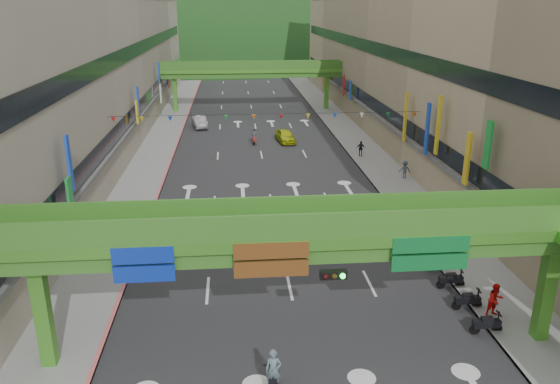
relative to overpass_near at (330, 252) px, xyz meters
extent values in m
cube|color=#28282B|center=(-0.93, 44.62, -5.20)|extent=(18.00, 140.00, 0.02)
cube|color=gray|center=(-11.93, 44.62, -5.13)|extent=(4.00, 140.00, 0.15)
cube|color=gray|center=(10.07, 44.62, -5.13)|extent=(4.00, 140.00, 0.15)
cube|color=#CC5959|center=(-10.03, 44.62, -5.12)|extent=(0.20, 140.00, 0.18)
cube|color=gray|center=(8.17, 44.62, -5.12)|extent=(0.20, 140.00, 0.18)
cube|color=#9E937F|center=(-19.93, 44.62, 4.29)|extent=(12.00, 95.00, 19.00)
cube|color=black|center=(-13.88, 44.62, -1.01)|extent=(0.08, 90.25, 1.40)
cube|color=black|center=(-13.88, 44.62, 4.99)|extent=(0.08, 90.25, 1.40)
cube|color=gray|center=(18.07, 44.62, 4.29)|extent=(12.00, 95.00, 19.00)
cube|color=black|center=(12.02, 44.62, -1.01)|extent=(0.08, 90.25, 1.40)
cube|color=black|center=(12.02, 44.62, 4.99)|extent=(0.08, 90.25, 1.40)
cube|color=#4C9E2D|center=(-0.93, 0.62, 0.54)|extent=(28.00, 2.20, 0.50)
cube|color=#387223|center=(-0.93, 0.62, -0.06)|extent=(28.00, 1.76, 0.70)
cube|color=#4C9E2D|center=(-11.93, 0.62, -2.81)|extent=(0.60, 0.60, 4.80)
cube|color=#4C9E2D|center=(10.07, 0.62, -2.81)|extent=(0.60, 0.60, 4.80)
cube|color=#387223|center=(-0.93, -0.42, 1.34)|extent=(28.00, 0.12, 1.10)
cube|color=#387223|center=(-0.93, 1.66, 1.34)|extent=(28.00, 0.12, 1.10)
cube|color=navy|center=(-7.43, -0.46, -0.06)|extent=(2.40, 0.12, 1.50)
cube|color=#593314|center=(-2.43, -0.46, -0.06)|extent=(3.00, 0.12, 1.50)
cube|color=#0C5926|center=(4.07, -0.46, -0.06)|extent=(3.20, 0.12, 1.50)
cube|color=black|center=(0.07, -0.61, -0.71)|extent=(1.10, 0.28, 0.35)
cube|color=#4C9E2D|center=(-0.93, 59.62, 0.54)|extent=(28.00, 2.20, 0.50)
cube|color=#387223|center=(-0.93, 59.62, -0.06)|extent=(28.00, 1.76, 0.70)
cube|color=#4C9E2D|center=(-11.93, 59.62, -2.81)|extent=(0.60, 0.60, 4.80)
cube|color=#4C9E2D|center=(10.07, 59.62, -2.81)|extent=(0.60, 0.60, 4.80)
cube|color=#387223|center=(-0.93, 58.58, 1.34)|extent=(28.00, 0.12, 1.10)
cube|color=#387223|center=(-0.93, 60.66, 1.34)|extent=(28.00, 0.12, 1.10)
ellipsoid|color=#1C4419|center=(-15.93, 154.62, -5.21)|extent=(168.00, 140.00, 112.00)
ellipsoid|color=#1C4419|center=(24.07, 174.62, -5.21)|extent=(208.00, 176.00, 128.00)
cylinder|color=black|center=(-0.93, 24.62, 0.99)|extent=(26.00, 0.03, 0.03)
cone|color=red|center=(-13.43, 24.62, 0.74)|extent=(0.36, 0.36, 0.40)
cone|color=gold|center=(-11.16, 24.62, 0.74)|extent=(0.36, 0.36, 0.40)
cone|color=#193FB2|center=(-8.89, 24.62, 0.74)|extent=(0.36, 0.36, 0.40)
cone|color=silver|center=(-6.61, 24.62, 0.74)|extent=(0.36, 0.36, 0.40)
cone|color=#198C33|center=(-4.34, 24.62, 0.74)|extent=(0.36, 0.36, 0.40)
cone|color=orange|center=(-2.07, 24.62, 0.74)|extent=(0.36, 0.36, 0.40)
cone|color=red|center=(0.20, 24.62, 0.74)|extent=(0.36, 0.36, 0.40)
cone|color=gold|center=(2.48, 24.62, 0.74)|extent=(0.36, 0.36, 0.40)
cone|color=#193FB2|center=(4.75, 24.62, 0.74)|extent=(0.36, 0.36, 0.40)
cone|color=silver|center=(7.02, 24.62, 0.74)|extent=(0.36, 0.36, 0.40)
cone|color=#198C33|center=(9.29, 24.62, 0.74)|extent=(0.36, 0.36, 0.40)
cone|color=orange|center=(11.57, 24.62, 0.74)|extent=(0.36, 0.36, 0.40)
cube|color=black|center=(-2.49, -2.14, -4.66)|extent=(0.59, 1.34, 0.35)
cube|color=black|center=(-2.49, -2.14, -4.41)|extent=(0.40, 0.60, 0.18)
cube|color=black|center=(-2.59, -1.60, -4.16)|extent=(0.55, 0.16, 0.06)
cylinder|color=black|center=(-2.59, -1.60, -4.96)|extent=(0.19, 0.51, 0.50)
imported|color=#4A5C64|center=(-2.49, -2.14, -3.97)|extent=(0.71, 0.54, 1.77)
cube|color=black|center=(1.33, 10.74, -4.66)|extent=(0.55, 1.34, 0.35)
cube|color=black|center=(1.33, 10.74, -4.41)|extent=(0.38, 0.59, 0.18)
cube|color=black|center=(1.24, 11.28, -4.16)|extent=(0.55, 0.15, 0.06)
cylinder|color=black|center=(1.24, 11.28, -4.96)|extent=(0.18, 0.51, 0.50)
cylinder|color=black|center=(1.41, 10.19, -4.96)|extent=(0.18, 0.51, 0.50)
imported|color=brown|center=(1.33, 10.74, -4.04)|extent=(0.88, 0.74, 1.64)
cube|color=maroon|center=(-1.49, 39.20, -4.66)|extent=(0.48, 1.33, 0.35)
cube|color=maroon|center=(-1.49, 39.20, -4.41)|extent=(0.35, 0.58, 0.18)
cube|color=maroon|center=(-1.44, 39.75, -4.16)|extent=(0.55, 0.11, 0.06)
cylinder|color=black|center=(-1.44, 39.75, -4.96)|extent=(0.15, 0.51, 0.50)
cylinder|color=black|center=(-1.55, 38.66, -4.96)|extent=(0.15, 0.51, 0.50)
imported|color=#3D3E43|center=(-1.49, 39.20, -4.09)|extent=(0.79, 0.56, 1.53)
cube|color=black|center=(7.87, 1.32, -4.66)|extent=(1.31, 0.39, 0.35)
cube|color=black|center=(7.87, 1.32, -4.41)|extent=(0.56, 0.32, 0.18)
cube|color=black|center=(8.42, 1.33, -4.16)|extent=(0.08, 0.55, 0.06)
cylinder|color=black|center=(8.42, 1.33, -4.96)|extent=(0.50, 0.11, 0.50)
cylinder|color=black|center=(7.32, 1.30, -4.96)|extent=(0.50, 0.11, 0.50)
cube|color=black|center=(7.87, 3.52, -4.66)|extent=(1.31, 0.39, 0.35)
cube|color=black|center=(7.87, 3.52, -4.41)|extent=(0.56, 0.32, 0.18)
cube|color=black|center=(8.42, 3.53, -4.16)|extent=(0.08, 0.55, 0.06)
cylinder|color=black|center=(8.42, 3.53, -4.96)|extent=(0.50, 0.11, 0.50)
cylinder|color=black|center=(7.32, 3.50, -4.96)|extent=(0.50, 0.11, 0.50)
cube|color=black|center=(7.87, 5.72, -4.66)|extent=(1.31, 0.39, 0.35)
cube|color=black|center=(7.87, 5.72, -4.41)|extent=(0.56, 0.32, 0.18)
cube|color=black|center=(8.42, 5.73, -4.16)|extent=(0.08, 0.55, 0.06)
cylinder|color=black|center=(8.42, 5.73, -4.96)|extent=(0.50, 0.11, 0.50)
cylinder|color=black|center=(7.32, 5.70, -4.96)|extent=(0.50, 0.11, 0.50)
cube|color=black|center=(7.87, 7.92, -4.66)|extent=(1.31, 0.39, 0.35)
cube|color=black|center=(7.87, 7.92, -4.41)|extent=(0.56, 0.32, 0.18)
cube|color=black|center=(8.42, 7.93, -4.16)|extent=(0.08, 0.55, 0.06)
cylinder|color=black|center=(8.42, 7.93, -4.96)|extent=(0.50, 0.11, 0.50)
cylinder|color=black|center=(7.32, 7.90, -4.96)|extent=(0.50, 0.11, 0.50)
imported|color=gray|center=(-7.93, 48.47, -4.49)|extent=(2.23, 4.54, 1.43)
imported|color=#AFBE13|center=(2.06, 39.85, -4.47)|extent=(2.29, 4.49, 1.46)
imported|color=red|center=(8.87, 2.62, -4.34)|extent=(0.97, 0.84, 1.72)
imported|color=black|center=(9.08, 32.86, -4.43)|extent=(0.96, 0.54, 1.55)
imported|color=#334153|center=(11.27, 25.13, -4.41)|extent=(0.78, 0.53, 1.59)
camera|label=1|loc=(-3.81, -20.02, 9.62)|focal=35.00mm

